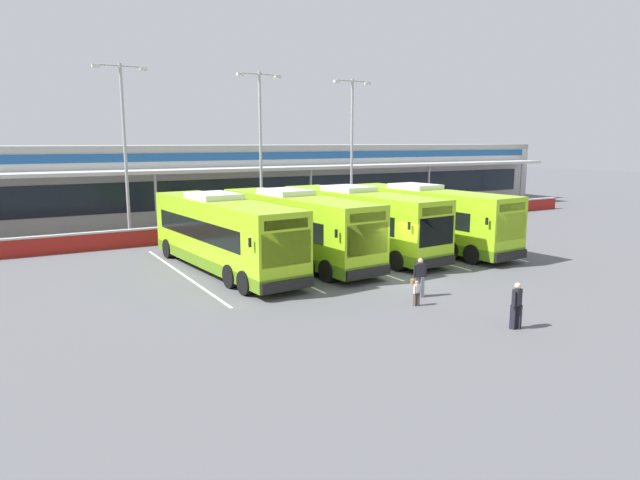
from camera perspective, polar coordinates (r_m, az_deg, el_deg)
ground_plane at (r=26.41m, az=7.88°, el=-3.94°), size 200.00×200.00×0.00m
terminal_building at (r=49.75m, az=-11.57°, el=6.00°), size 70.00×13.00×6.00m
red_barrier_wall at (r=38.52m, az=-5.49°, el=1.36°), size 60.00×0.40×1.10m
coach_bus_leftmost at (r=27.90m, az=-9.84°, el=0.51°), size 3.67×12.31×3.78m
coach_bus_left_centre at (r=29.67m, az=-2.53°, el=1.21°), size 3.67×12.31×3.78m
coach_bus_centre at (r=31.91m, az=3.93°, el=1.82°), size 3.67×12.31×3.78m
coach_bus_right_centre at (r=33.95m, az=10.71°, el=2.16°), size 3.67×12.31×3.78m
bay_stripe_far_west at (r=27.89m, az=-13.85°, el=-3.38°), size 0.14×13.00×0.01m
bay_stripe_west at (r=29.30m, az=-5.95°, el=-2.49°), size 0.14×13.00×0.01m
bay_stripe_mid_west at (r=31.22m, az=1.09°, el=-1.67°), size 0.14×13.00×0.01m
bay_stripe_centre at (r=33.55m, az=7.23°, el=-0.92°), size 0.14×13.00×0.01m
bay_stripe_mid_east at (r=36.22m, az=12.52°, el=-0.27°), size 0.14×13.00×0.01m
pedestrian_with_handbag at (r=23.36m, az=10.10°, el=-3.68°), size 0.63×0.47×1.62m
pedestrian_child at (r=22.16m, az=9.81°, el=-5.26°), size 0.33×0.18×1.00m
pedestrian_near_bin at (r=20.26m, az=19.38°, el=-6.17°), size 0.54×0.30×1.62m
lamp_post_west at (r=37.33m, az=-19.27°, el=9.41°), size 3.24×0.28×11.00m
lamp_post_centre at (r=39.71m, az=-6.08°, el=9.91°), size 3.24×0.28×11.00m
lamp_post_east at (r=43.99m, az=3.26°, el=9.95°), size 3.24×0.28×11.00m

